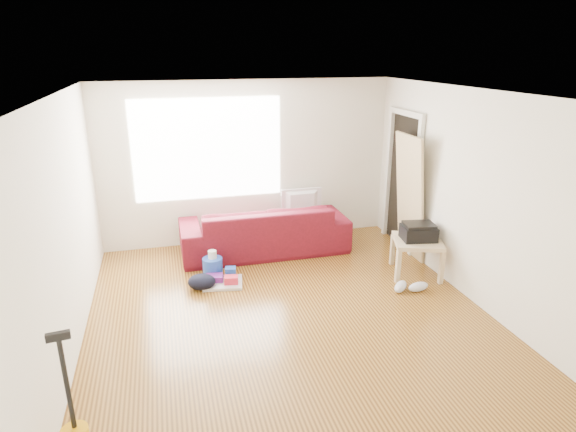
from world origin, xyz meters
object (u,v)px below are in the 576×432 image
object	(u,v)px
backpack	(202,289)
bucket	(213,276)
side_table	(417,245)
sofa	(264,250)
tv_stand	(302,226)
cleaning_tray	(224,280)

from	to	relation	value
backpack	bucket	bearing A→B (deg)	74.32
side_table	bucket	distance (m)	2.79
sofa	side_table	bearing A→B (deg)	144.43
tv_stand	cleaning_tray	world-z (taller)	tv_stand
bucket	sofa	bearing A→B (deg)	38.82
tv_stand	sofa	bearing A→B (deg)	-148.03
side_table	cleaning_tray	size ratio (longest dim) A/B	1.40
sofa	backpack	size ratio (longest dim) A/B	6.98
tv_stand	cleaning_tray	distance (m)	1.88
cleaning_tray	sofa	bearing A→B (deg)	51.48
tv_stand	side_table	distance (m)	1.96
tv_stand	bucket	distance (m)	1.83
sofa	tv_stand	world-z (taller)	tv_stand
sofa	bucket	distance (m)	1.10
side_table	cleaning_tray	xyz separation A→B (m)	(-2.58, 0.37, -0.37)
sofa	backpack	distance (m)	1.45
sofa	side_table	distance (m)	2.29
bucket	backpack	size ratio (longest dim) A/B	0.75
bucket	backpack	distance (m)	0.37
tv_stand	side_table	xyz separation A→B (m)	(1.15, -1.58, 0.18)
backpack	tv_stand	bearing A→B (deg)	50.17
sofa	tv_stand	xyz separation A→B (m)	(0.68, 0.27, 0.24)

